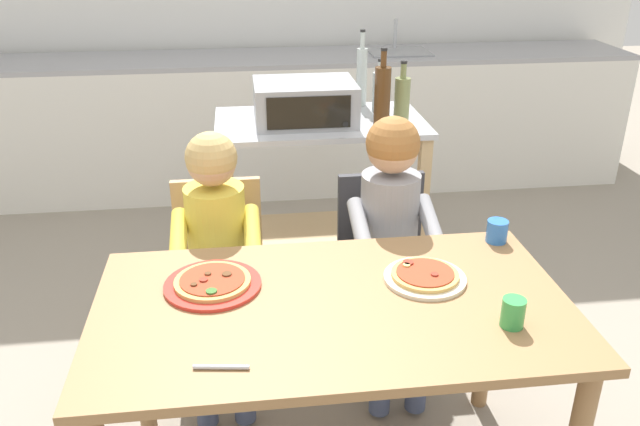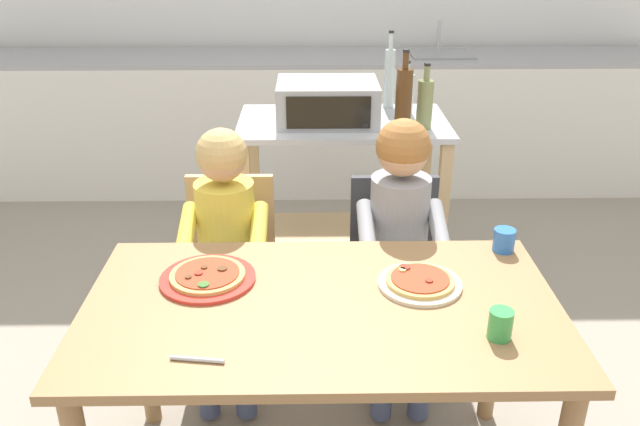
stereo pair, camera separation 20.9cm
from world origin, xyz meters
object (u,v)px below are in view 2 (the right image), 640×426
(kitchen_island_cart, at_px, (342,183))
(bottle_slim_sauce, at_px, (389,76))
(child_in_grey_shirt, at_px, (401,229))
(pizza_plate_red_rimmed, at_px, (208,277))
(bottle_clear_vinegar, at_px, (404,99))
(bottle_tall_green_wine, at_px, (425,103))
(serving_spoon, at_px, (197,359))
(dining_chair_right, at_px, (394,265))
(drinking_cup_green, at_px, (500,324))
(pizza_plate_cream, at_px, (420,282))
(drinking_cup_blue, at_px, (504,240))
(dining_chair_left, at_px, (231,264))
(child_in_yellow_shirt, at_px, (225,236))
(dining_table, at_px, (322,332))
(bottle_squat_spirits, at_px, (406,93))
(toaster_oven, at_px, (327,102))

(kitchen_island_cart, height_order, bottle_slim_sauce, bottle_slim_sauce)
(child_in_grey_shirt, bearing_deg, pizza_plate_red_rimmed, -148.76)
(bottle_clear_vinegar, height_order, child_in_grey_shirt, bottle_clear_vinegar)
(bottle_tall_green_wine, bearing_deg, serving_spoon, -119.52)
(dining_chair_right, relative_size, drinking_cup_green, 9.68)
(child_in_grey_shirt, distance_m, pizza_plate_cream, 0.44)
(child_in_grey_shirt, height_order, drinking_cup_blue, child_in_grey_shirt)
(child_in_grey_shirt, xyz_separation_m, drinking_cup_green, (0.17, -0.70, 0.07))
(bottle_clear_vinegar, bearing_deg, dining_chair_right, -98.52)
(dining_chair_left, distance_m, drinking_cup_green, 1.20)
(serving_spoon, bearing_deg, bottle_slim_sauce, 68.87)
(drinking_cup_blue, bearing_deg, bottle_slim_sauce, 103.09)
(child_in_yellow_shirt, distance_m, child_in_grey_shirt, 0.65)
(dining_chair_right, xyz_separation_m, pizza_plate_cream, (-0.00, -0.55, 0.25))
(dining_table, bearing_deg, pizza_plate_cream, 17.63)
(pizza_plate_cream, bearing_deg, dining_chair_right, 89.97)
(bottle_tall_green_wine, height_order, child_in_yellow_shirt, bottle_tall_green_wine)
(bottle_squat_spirits, xyz_separation_m, dining_chair_right, (-0.11, -0.69, -0.52))
(bottle_tall_green_wine, xyz_separation_m, drinking_cup_green, (0.01, -1.29, -0.25))
(child_in_yellow_shirt, bearing_deg, toaster_oven, 59.40)
(bottle_squat_spirits, distance_m, pizza_plate_cream, 1.27)
(bottle_tall_green_wine, bearing_deg, toaster_oven, 166.52)
(bottle_slim_sauce, relative_size, dining_chair_right, 0.44)
(bottle_clear_vinegar, distance_m, child_in_grey_shirt, 0.64)
(bottle_clear_vinegar, height_order, dining_table, bottle_clear_vinegar)
(child_in_grey_shirt, xyz_separation_m, pizza_plate_red_rimmed, (-0.65, -0.39, 0.04))
(serving_spoon, bearing_deg, child_in_grey_shirt, 52.05)
(dining_chair_left, xyz_separation_m, pizza_plate_cream, (0.65, -0.57, 0.25))
(toaster_oven, relative_size, serving_spoon, 3.16)
(bottle_clear_vinegar, distance_m, dining_chair_right, 0.70)
(toaster_oven, xyz_separation_m, bottle_slim_sauce, (0.30, 0.24, 0.06))
(bottle_squat_spirits, relative_size, drinking_cup_green, 2.95)
(pizza_plate_red_rimmed, relative_size, serving_spoon, 2.10)
(toaster_oven, distance_m, drinking_cup_blue, 1.08)
(bottle_tall_green_wine, distance_m, pizza_plate_red_rimmed, 1.30)
(kitchen_island_cart, distance_m, drinking_cup_green, 1.46)
(dining_chair_left, height_order, serving_spoon, dining_chair_left)
(bottle_clear_vinegar, distance_m, bottle_slim_sauce, 0.39)
(pizza_plate_red_rimmed, bearing_deg, bottle_squat_spirits, 57.68)
(dining_chair_right, relative_size, serving_spoon, 5.79)
(dining_chair_right, height_order, child_in_yellow_shirt, child_in_yellow_shirt)
(drinking_cup_blue, bearing_deg, dining_chair_left, 160.01)
(bottle_squat_spirits, xyz_separation_m, dining_table, (-0.41, -1.34, -0.37))
(drinking_cup_blue, bearing_deg, bottle_squat_spirits, 101.14)
(drinking_cup_blue, relative_size, drinking_cup_green, 0.92)
(bottle_squat_spirits, height_order, bottle_tall_green_wine, bottle_tall_green_wine)
(dining_chair_left, relative_size, pizza_plate_cream, 3.20)
(toaster_oven, bearing_deg, bottle_tall_green_wine, -13.48)
(dining_chair_left, bearing_deg, bottle_clear_vinegar, 29.33)
(dining_chair_right, distance_m, serving_spoon, 1.12)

